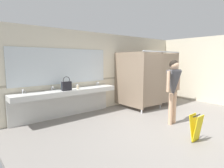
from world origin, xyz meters
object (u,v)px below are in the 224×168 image
at_px(person_standing, 173,84).
at_px(paper_cup, 78,87).
at_px(wet_floor_sign, 196,128).
at_px(soap_dispenser, 62,86).
at_px(handbag, 67,86).

height_order(person_standing, paper_cup, person_standing).
bearing_deg(wet_floor_sign, person_standing, 58.10).
bearing_deg(soap_dispenser, wet_floor_sign, -66.68).
relative_size(handbag, soap_dispenser, 1.79).
distance_m(person_standing, wet_floor_sign, 1.36).
bearing_deg(person_standing, wet_floor_sign, -121.90).
height_order(soap_dispenser, paper_cup, soap_dispenser).
height_order(soap_dispenser, wet_floor_sign, soap_dispenser).
distance_m(soap_dispenser, wet_floor_sign, 3.68).
height_order(person_standing, handbag, person_standing).
bearing_deg(handbag, wet_floor_sign, -64.60).
xyz_separation_m(handbag, soap_dispenser, (0.00, 0.30, -0.05)).
xyz_separation_m(person_standing, soap_dispenser, (-2.01, 2.39, -0.14)).
bearing_deg(paper_cup, wet_floor_sign, -70.52).
bearing_deg(wet_floor_sign, handbag, 115.40).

